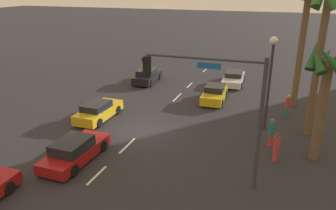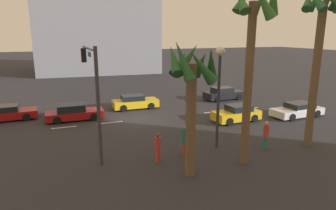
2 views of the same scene
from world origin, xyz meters
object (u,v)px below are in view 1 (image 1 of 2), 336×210
pedestrian_1 (276,146)px  car_2 (75,151)px  car_3 (234,78)px  palm_tree_0 (325,28)px  car_4 (98,111)px  car_0 (147,76)px  palm_tree_1 (329,76)px  traffic_signal (219,98)px  streetlamp (271,66)px  pedestrian_2 (287,105)px  pedestrian_0 (271,132)px  palm_tree_2 (307,14)px  car_5 (214,94)px

pedestrian_1 → car_2: bearing=-70.3°
car_3 → palm_tree_0: bearing=33.4°
car_4 → palm_tree_0: (-2.53, 14.55, 6.31)m
car_0 → car_2: size_ratio=0.96×
car_3 → palm_tree_1: (13.58, 6.82, 4.35)m
car_4 → traffic_signal: size_ratio=0.67×
car_0 → streetlamp: size_ratio=0.71×
pedestrian_2 → palm_tree_0: 6.64m
pedestrian_0 → palm_tree_2: (-8.15, 1.40, 6.32)m
car_2 → car_0: bearing=-171.3°
car_0 → palm_tree_1: bearing=53.6°
car_4 → pedestrian_2: 14.03m
palm_tree_1 → pedestrian_0: bearing=-108.0°
pedestrian_1 → palm_tree_2: 11.87m
pedestrian_2 → pedestrian_1: bearing=-3.9°
pedestrian_2 → palm_tree_0: palm_tree_0 is taller
car_5 → palm_tree_2: size_ratio=0.40×
car_5 → palm_tree_0: 10.56m
palm_tree_1 → car_0: bearing=-126.4°
car_4 → palm_tree_1: (1.00, 14.74, 4.31)m
pedestrian_2 → palm_tree_2: size_ratio=0.18×
palm_tree_2 → car_2: bearing=-40.2°
car_0 → pedestrian_0: size_ratio=2.48×
palm_tree_1 → palm_tree_2: bearing=-173.0°
streetlamp → pedestrian_0: streetlamp is taller
traffic_signal → palm_tree_1: bearing=129.4°
pedestrian_2 → palm_tree_1: palm_tree_1 is taller
car_2 → pedestrian_0: (-5.61, 10.24, 0.33)m
car_2 → car_4: 6.14m
streetlamp → car_5: bearing=-134.8°
car_3 → pedestrian_2: size_ratio=2.65×
pedestrian_0 → pedestrian_1: bearing=11.6°
car_0 → palm_tree_0: bearing=63.0°
car_0 → car_3: size_ratio=0.95×
streetlamp → palm_tree_0: palm_tree_0 is taller
car_4 → pedestrian_0: 12.25m
car_3 → pedestrian_2: bearing=34.4°
palm_tree_1 → palm_tree_2: (-8.97, -1.10, 2.35)m
car_0 → car_5: 8.37m
car_2 → car_5: bearing=157.5°
car_4 → palm_tree_2: (-7.96, 13.65, 6.66)m
pedestrian_1 → palm_tree_2: (-9.96, 1.03, 6.38)m
pedestrian_1 → palm_tree_2: bearing=174.1°
palm_tree_0 → pedestrian_0: bearing=-40.3°
car_4 → car_5: (-6.79, 7.22, 0.01)m
palm_tree_1 → traffic_signal: bearing=-50.6°
car_0 → palm_tree_2: (2.21, 14.08, 6.64)m
palm_tree_2 → pedestrian_2: bearing=-10.6°
car_2 → car_4: size_ratio=1.07×
streetlamp → car_0: bearing=-122.9°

